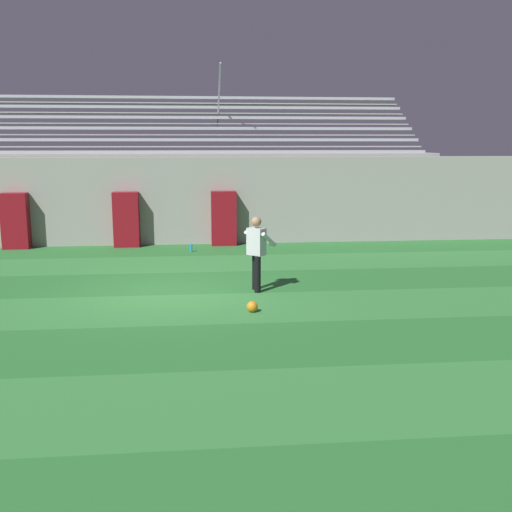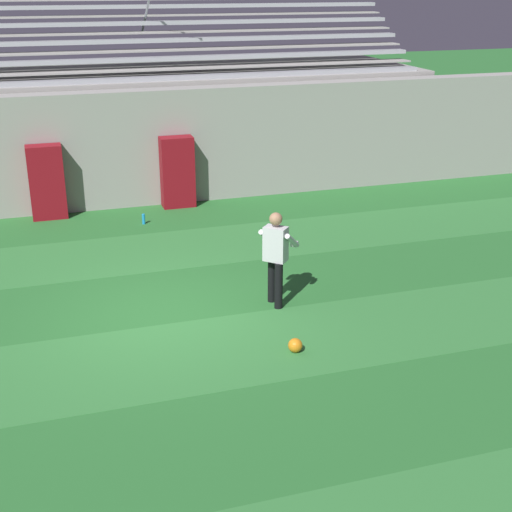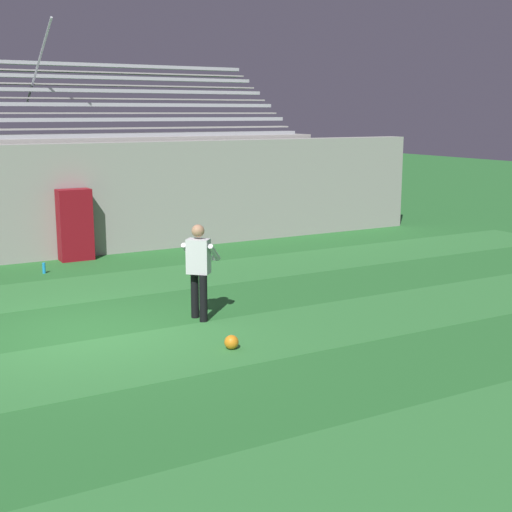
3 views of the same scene
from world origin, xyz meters
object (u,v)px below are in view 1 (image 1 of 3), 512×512
object	(u,v)px
padding_pillar_gate_right	(224,218)
goalkeeper	(257,249)
soccer_ball	(252,307)
water_bottle	(191,248)
padding_pillar_gate_left	(126,220)
padding_pillar_far_left	(15,221)

from	to	relation	value
padding_pillar_gate_right	goalkeeper	world-z (taller)	padding_pillar_gate_right
goalkeeper	soccer_ball	xyz separation A→B (m)	(-0.26, -1.70, -0.84)
padding_pillar_gate_right	soccer_ball	xyz separation A→B (m)	(0.18, -7.82, -0.76)
soccer_ball	water_bottle	distance (m)	6.81
padding_pillar_gate_left	soccer_ball	xyz separation A→B (m)	(3.26, -7.82, -0.76)
padding_pillar_gate_left	padding_pillar_far_left	world-z (taller)	same
padding_pillar_gate_right	padding_pillar_far_left	bearing A→B (deg)	180.00
padding_pillar_gate_left	padding_pillar_far_left	size ratio (longest dim) A/B	1.00
padding_pillar_gate_right	soccer_ball	world-z (taller)	padding_pillar_gate_right
padding_pillar_gate_left	water_bottle	distance (m)	2.44
goalkeeper	padding_pillar_gate_left	bearing A→B (deg)	119.94
padding_pillar_gate_right	soccer_ball	bearing A→B (deg)	-88.66
padding_pillar_gate_left	padding_pillar_far_left	distance (m)	3.39
goalkeeper	padding_pillar_far_left	bearing A→B (deg)	138.49
goalkeeper	soccer_ball	bearing A→B (deg)	-98.82
padding_pillar_gate_right	water_bottle	distance (m)	1.71
padding_pillar_gate_right	water_bottle	size ratio (longest dim) A/B	7.22
goalkeeper	soccer_ball	distance (m)	1.91
padding_pillar_gate_left	goalkeeper	size ratio (longest dim) A/B	1.04
padding_pillar_gate_right	goalkeeper	bearing A→B (deg)	-85.83
soccer_ball	water_bottle	world-z (taller)	water_bottle
padding_pillar_gate_right	padding_pillar_far_left	size ratio (longest dim) A/B	1.00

